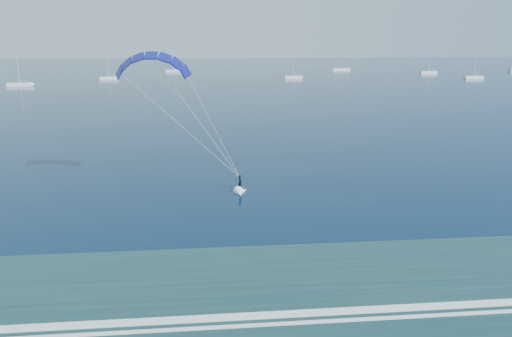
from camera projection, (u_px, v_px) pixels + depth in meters
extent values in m
cube|color=#1E423F|center=(355.00, 326.00, 25.82)|extent=(600.00, 22.00, 0.03)
cube|color=white|center=(347.00, 311.00, 27.25)|extent=(600.00, 0.70, 0.07)
cube|color=orange|center=(240.00, 190.00, 49.53)|extent=(1.35, 0.43, 0.08)
imported|color=black|center=(240.00, 182.00, 49.30)|extent=(0.50, 0.67, 1.67)
cone|color=white|center=(239.00, 193.00, 48.26)|extent=(1.31, 1.74, 1.10)
cube|color=white|center=(20.00, 84.00, 165.19)|extent=(8.65, 2.40, 1.20)
cylinder|color=silver|center=(18.00, 68.00, 163.61)|extent=(0.18, 0.18, 10.57)
cylinder|color=silver|center=(23.00, 81.00, 164.92)|extent=(2.60, 0.12, 0.12)
cube|color=white|center=(109.00, 78.00, 193.98)|extent=(7.23, 2.40, 1.20)
cylinder|color=silver|center=(108.00, 66.00, 192.62)|extent=(0.18, 0.18, 8.93)
cylinder|color=silver|center=(111.00, 75.00, 193.71)|extent=(2.60, 0.12, 0.12)
cube|color=white|center=(174.00, 71.00, 242.95)|extent=(8.26, 2.40, 1.20)
cylinder|color=silver|center=(173.00, 60.00, 241.44)|extent=(0.18, 0.18, 9.99)
cylinder|color=silver|center=(176.00, 68.00, 242.68)|extent=(2.60, 0.12, 0.12)
cube|color=white|center=(293.00, 77.00, 198.56)|extent=(7.57, 2.40, 1.20)
cylinder|color=silver|center=(293.00, 65.00, 197.13)|extent=(0.18, 0.18, 9.46)
cylinder|color=silver|center=(296.00, 74.00, 198.29)|extent=(2.60, 0.12, 0.12)
cube|color=white|center=(341.00, 69.00, 255.21)|extent=(9.89, 2.40, 1.20)
cylinder|color=silver|center=(342.00, 57.00, 253.42)|extent=(0.18, 0.18, 12.09)
cylinder|color=silver|center=(343.00, 67.00, 254.94)|extent=(2.60, 0.12, 0.12)
cube|color=white|center=(428.00, 73.00, 229.15)|extent=(8.33, 2.40, 1.20)
cylinder|color=silver|center=(430.00, 61.00, 227.61)|extent=(0.18, 0.18, 10.22)
cylinder|color=silver|center=(431.00, 70.00, 228.88)|extent=(2.60, 0.12, 0.12)
cube|color=white|center=(474.00, 77.00, 198.04)|extent=(8.08, 2.40, 1.20)
cylinder|color=silver|center=(475.00, 64.00, 196.55)|extent=(0.18, 0.18, 9.84)
cylinder|color=silver|center=(477.00, 74.00, 197.77)|extent=(2.60, 0.12, 0.12)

